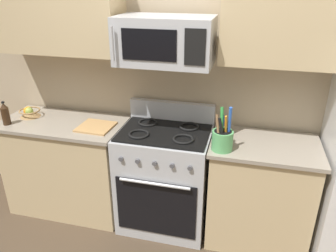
% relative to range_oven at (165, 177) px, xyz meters
% --- Properties ---
extents(wall_back, '(8.00, 0.10, 2.60)m').
position_rel_range_oven_xyz_m(wall_back, '(0.00, 0.36, 0.83)').
color(wall_back, tan).
rests_on(wall_back, ground).
extents(counter_left, '(1.11, 0.58, 0.91)m').
position_rel_range_oven_xyz_m(counter_left, '(-0.94, -0.00, -0.02)').
color(counter_left, tan).
rests_on(counter_left, ground).
extents(range_oven, '(0.76, 0.62, 1.09)m').
position_rel_range_oven_xyz_m(range_oven, '(0.00, 0.00, 0.00)').
color(range_oven, '#B2B5BA').
rests_on(range_oven, ground).
extents(counter_right, '(0.84, 0.58, 0.91)m').
position_rel_range_oven_xyz_m(counter_right, '(0.81, -0.00, -0.02)').
color(counter_right, tan).
rests_on(counter_right, ground).
extents(microwave, '(0.72, 0.44, 0.35)m').
position_rel_range_oven_xyz_m(microwave, '(-0.00, 0.03, 1.18)').
color(microwave, '#B2B5BA').
extents(upper_cabinets_left, '(1.10, 0.34, 0.71)m').
position_rel_range_oven_xyz_m(upper_cabinets_left, '(-0.95, 0.14, 1.38)').
color(upper_cabinets_left, tan).
extents(upper_cabinets_right, '(0.83, 0.34, 0.71)m').
position_rel_range_oven_xyz_m(upper_cabinets_right, '(0.81, 0.14, 1.38)').
color(upper_cabinets_right, tan).
extents(utensil_crock, '(0.16, 0.16, 0.35)m').
position_rel_range_oven_xyz_m(utensil_crock, '(0.49, -0.17, 0.52)').
color(utensil_crock, '#59AD66').
rests_on(utensil_crock, counter_right).
extents(fruit_basket, '(0.19, 0.19, 0.09)m').
position_rel_range_oven_xyz_m(fruit_basket, '(-1.30, 0.04, 0.48)').
color(fruit_basket, '#9E7A4C').
rests_on(fruit_basket, counter_left).
extents(cutting_board, '(0.30, 0.28, 0.02)m').
position_rel_range_oven_xyz_m(cutting_board, '(-0.60, -0.05, 0.44)').
color(cutting_board, tan).
rests_on(cutting_board, counter_left).
extents(bottle_soy, '(0.07, 0.07, 0.21)m').
position_rel_range_oven_xyz_m(bottle_soy, '(-1.38, -0.17, 0.53)').
color(bottle_soy, '#382314').
rests_on(bottle_soy, counter_left).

